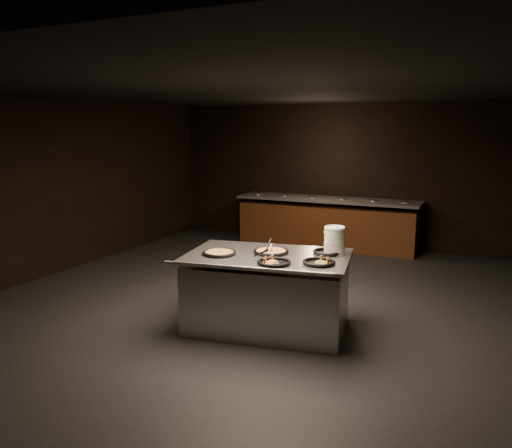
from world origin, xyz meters
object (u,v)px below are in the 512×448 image
at_px(plate_stack, 334,241).
at_px(pan_cheese_whole, 271,251).
at_px(serving_counter, 267,293).
at_px(pan_veggie_whole, 219,253).

height_order(plate_stack, pan_cheese_whole, plate_stack).
bearing_deg(plate_stack, serving_counter, -151.67).
distance_m(serving_counter, pan_cheese_whole, 0.50).
distance_m(pan_veggie_whole, pan_cheese_whole, 0.62).
xyz_separation_m(plate_stack, pan_veggie_whole, (-1.22, -0.60, -0.14)).
height_order(pan_veggie_whole, pan_cheese_whole, same).
relative_size(serving_counter, pan_veggie_whole, 5.16).
relative_size(pan_veggie_whole, pan_cheese_whole, 0.95).
bearing_deg(serving_counter, pan_cheese_whole, 78.49).
bearing_deg(pan_cheese_whole, serving_counter, -91.85).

